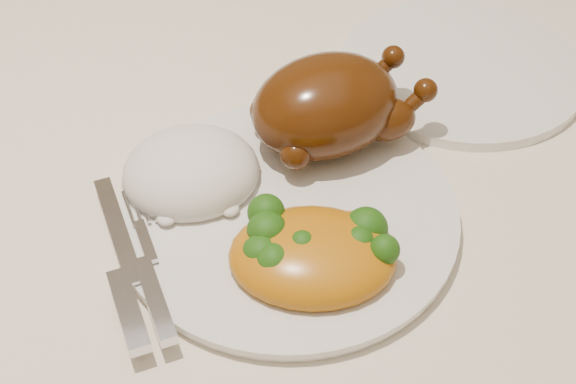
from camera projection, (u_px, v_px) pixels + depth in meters
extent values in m
cube|color=brown|center=(141.00, 192.00, 0.68)|extent=(1.60, 0.90, 0.04)
cube|color=silver|center=(138.00, 172.00, 0.66)|extent=(1.72, 1.02, 0.01)
cylinder|color=white|center=(288.00, 215.00, 0.61)|extent=(0.27, 0.27, 0.01)
cylinder|color=white|center=(462.00, 67.00, 0.75)|extent=(0.24, 0.24, 0.01)
ellipsoid|color=#492307|center=(325.00, 106.00, 0.64)|extent=(0.14, 0.12, 0.08)
ellipsoid|color=#492307|center=(317.00, 93.00, 0.62)|extent=(0.07, 0.05, 0.03)
ellipsoid|color=#492307|center=(387.00, 119.00, 0.64)|extent=(0.05, 0.04, 0.04)
sphere|color=#492307|center=(426.00, 90.00, 0.64)|extent=(0.02, 0.02, 0.02)
ellipsoid|color=#492307|center=(356.00, 85.00, 0.68)|extent=(0.05, 0.04, 0.04)
sphere|color=#492307|center=(393.00, 57.00, 0.67)|extent=(0.02, 0.02, 0.02)
sphere|color=#492307|center=(296.00, 154.00, 0.62)|extent=(0.03, 0.03, 0.03)
sphere|color=#492307|center=(265.00, 111.00, 0.65)|extent=(0.03, 0.03, 0.03)
ellipsoid|color=white|center=(191.00, 172.00, 0.63)|extent=(0.11, 0.10, 0.06)
ellipsoid|color=orange|center=(312.00, 257.00, 0.57)|extent=(0.14, 0.12, 0.04)
ellipsoid|color=orange|center=(352.00, 238.00, 0.58)|extent=(0.05, 0.05, 0.03)
ellipsoid|color=#15420B|center=(266.00, 212.00, 0.58)|extent=(0.03, 0.03, 0.03)
ellipsoid|color=#15420B|center=(312.00, 255.00, 0.56)|extent=(0.02, 0.02, 0.02)
ellipsoid|color=#15420B|center=(267.00, 230.00, 0.57)|extent=(0.03, 0.03, 0.02)
ellipsoid|color=#15420B|center=(274.00, 264.00, 0.56)|extent=(0.03, 0.03, 0.03)
ellipsoid|color=#15420B|center=(385.00, 250.00, 0.56)|extent=(0.02, 0.02, 0.02)
ellipsoid|color=#15420B|center=(359.00, 242.00, 0.56)|extent=(0.02, 0.02, 0.02)
ellipsoid|color=#15420B|center=(302.00, 246.00, 0.56)|extent=(0.02, 0.02, 0.02)
ellipsoid|color=#15420B|center=(366.00, 229.00, 0.58)|extent=(0.03, 0.03, 0.03)
ellipsoid|color=#15420B|center=(261.00, 252.00, 0.56)|extent=(0.03, 0.03, 0.02)
ellipsoid|color=#15420B|center=(321.00, 268.00, 0.55)|extent=(0.03, 0.03, 0.03)
cube|color=silver|center=(118.00, 229.00, 0.59)|extent=(0.03, 0.11, 0.00)
cube|color=silver|center=(129.00, 311.00, 0.54)|extent=(0.02, 0.07, 0.01)
cube|color=silver|center=(155.00, 300.00, 0.54)|extent=(0.02, 0.07, 0.01)
cube|color=silver|center=(142.00, 223.00, 0.59)|extent=(0.02, 0.08, 0.00)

